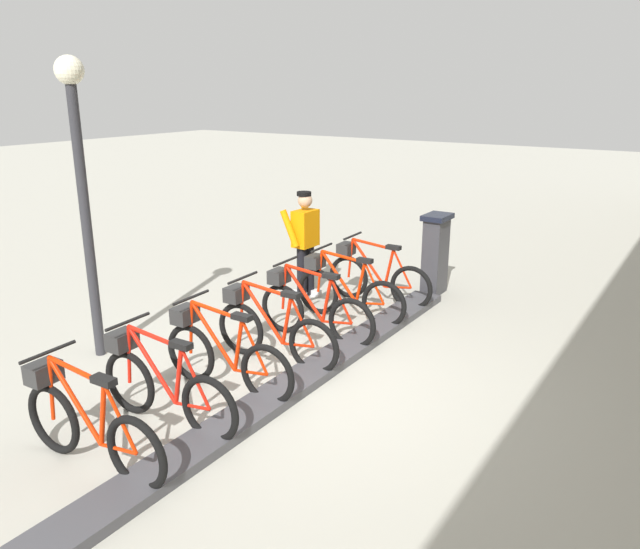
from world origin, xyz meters
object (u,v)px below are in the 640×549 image
object	(u,v)px
payment_kiosk	(435,253)
bike_docked_3	(271,329)
bike_docked_2	(311,308)
lamp_post	(80,164)
bike_docked_1	(345,291)
bike_docked_0	(375,276)
bike_docked_5	(162,385)
worker_near_rack	(305,240)
bike_docked_4	(222,354)
bike_docked_6	(86,423)

from	to	relation	value
payment_kiosk	bike_docked_3	world-z (taller)	payment_kiosk
bike_docked_2	bike_docked_3	world-z (taller)	same
bike_docked_2	lamp_post	size ratio (longest dim) A/B	0.49
bike_docked_1	payment_kiosk	bearing A→B (deg)	-107.74
bike_docked_0	lamp_post	bearing A→B (deg)	61.74
bike_docked_0	bike_docked_3	bearing A→B (deg)	90.00
bike_docked_0	bike_docked_2	size ratio (longest dim) A/B	1.00
bike_docked_0	bike_docked_5	size ratio (longest dim) A/B	1.00
bike_docked_1	bike_docked_3	world-z (taller)	same
bike_docked_0	bike_docked_3	xyz separation A→B (m)	(0.00, 2.57, 0.00)
bike_docked_1	worker_near_rack	size ratio (longest dim) A/B	1.04
bike_docked_3	worker_near_rack	bearing A→B (deg)	-64.92
payment_kiosk	bike_docked_4	size ratio (longest dim) A/B	0.74
lamp_post	bike_docked_6	bearing A→B (deg)	140.16
bike_docked_5	lamp_post	world-z (taller)	lamp_post
payment_kiosk	bike_docked_2	distance (m)	2.72
bike_docked_5	lamp_post	size ratio (longest dim) A/B	0.49
bike_docked_1	bike_docked_5	size ratio (longest dim) A/B	1.00
bike_docked_6	bike_docked_0	bearing A→B (deg)	-90.00
bike_docked_5	bike_docked_3	bearing A→B (deg)	-90.00
payment_kiosk	bike_docked_4	world-z (taller)	payment_kiosk
payment_kiosk	worker_near_rack	xyz separation A→B (m)	(1.61, 1.28, 0.24)
bike_docked_2	bike_docked_3	bearing A→B (deg)	90.00
bike_docked_2	bike_docked_0	bearing A→B (deg)	-90.00
payment_kiosk	worker_near_rack	world-z (taller)	worker_near_rack
bike_docked_3	lamp_post	size ratio (longest dim) A/B	0.49
bike_docked_4	payment_kiosk	bearing A→B (deg)	-97.47
bike_docked_5	bike_docked_6	size ratio (longest dim) A/B	1.00
bike_docked_0	bike_docked_6	xyz separation A→B (m)	(0.00, 5.15, 0.00)
bike_docked_2	lamp_post	bearing A→B (deg)	43.89
bike_docked_4	lamp_post	xyz separation A→B (m)	(1.91, 0.12, 1.91)
bike_docked_6	lamp_post	bearing A→B (deg)	-39.84
bike_docked_0	bike_docked_4	xyz separation A→B (m)	(0.00, 3.43, 0.00)
bike_docked_3	bike_docked_1	bearing A→B (deg)	-90.00
bike_docked_5	bike_docked_6	bearing A→B (deg)	90.00
bike_docked_2	worker_near_rack	bearing A→B (deg)	-52.72
bike_docked_5	bike_docked_4	bearing A→B (deg)	-90.00
payment_kiosk	bike_docked_6	xyz separation A→B (m)	(0.57, 6.08, -0.24)
bike_docked_2	bike_docked_4	bearing A→B (deg)	90.00
payment_kiosk	lamp_post	distance (m)	5.39
bike_docked_2	bike_docked_6	size ratio (longest dim) A/B	1.00
bike_docked_6	lamp_post	size ratio (longest dim) A/B	0.49
bike_docked_3	lamp_post	bearing A→B (deg)	27.16
bike_docked_4	bike_docked_5	world-z (taller)	same
bike_docked_2	bike_docked_6	xyz separation A→B (m)	(0.00, 3.43, 0.00)
bike_docked_2	bike_docked_5	bearing A→B (deg)	90.00
bike_docked_6	worker_near_rack	xyz separation A→B (m)	(1.04, -4.80, 0.48)
bike_docked_1	worker_near_rack	distance (m)	1.26
bike_docked_2	bike_docked_1	bearing A→B (deg)	-90.00
bike_docked_6	bike_docked_1	bearing A→B (deg)	-90.00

